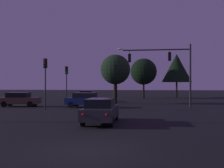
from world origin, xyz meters
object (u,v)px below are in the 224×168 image
Objects in this scene: traffic_light_corner_left at (45,74)px; tree_center_horizon at (177,68)px; traffic_light_corner_right at (66,78)px; car_crossing_left at (86,100)px; car_nearside_lane at (101,110)px; tree_left_far at (144,72)px; car_far_lane at (86,96)px; car_crossing_right at (19,99)px; tree_right_cluster at (115,70)px; traffic_signal_mast_arm at (168,63)px.

tree_center_horizon is (14.97, 25.52, 1.94)m from traffic_light_corner_left.
car_crossing_left is at bearing -49.45° from traffic_light_corner_right.
car_nearside_lane is 31.32m from tree_left_far.
car_far_lane is 0.60× the size of tree_center_horizon.
car_crossing_right is (-4.18, -3.50, -2.39)m from traffic_light_corner_right.
car_crossing_left is 9.80m from car_far_lane.
car_crossing_right is at bearing -147.75° from tree_right_cluster.
traffic_signal_mast_arm is at bearing -98.88° from tree_center_horizon.
car_nearside_lane is at bearing -66.60° from traffic_light_corner_right.
car_crossing_left is at bearing -110.91° from tree_right_cluster.
car_crossing_right is at bearing -130.53° from tree_center_horizon.
traffic_light_corner_right is at bearing -100.82° from car_far_lane.
car_nearside_lane is at bearing -86.90° from tree_right_cluster.
car_crossing_left is (3.23, 3.09, -2.59)m from traffic_light_corner_left.
tree_left_far is 0.87× the size of tree_center_horizon.
traffic_light_corner_left is (-11.65, -4.31, -1.21)m from traffic_signal_mast_arm.
tree_left_far is (5.86, 19.66, 3.79)m from car_crossing_left.
tree_center_horizon is at bearing 49.47° from car_crossing_right.
tree_right_cluster is at bearing -120.03° from tree_center_horizon.
traffic_light_corner_right reaches higher than car_crossing_left.
car_nearside_lane is at bearing -47.12° from car_crossing_right.
traffic_light_corner_right is 0.96× the size of car_far_lane.
tree_center_horizon is 18.68m from tree_right_cluster.
traffic_signal_mast_arm is 7.87m from tree_right_cluster.
traffic_signal_mast_arm is 1.25× the size of tree_right_cluster.
car_far_lane is (1.24, 12.68, -2.59)m from traffic_light_corner_left.
traffic_light_corner_right is 5.95m from car_crossing_right.
traffic_light_corner_right is at bearing 89.09° from traffic_light_corner_left.
tree_left_far is at bearing 75.48° from tree_right_cluster.
traffic_signal_mast_arm is at bearing -82.11° from tree_left_far.
tree_center_horizon reaches higher than car_nearside_lane.
car_nearside_lane is 17.96m from tree_right_cluster.
tree_right_cluster is at bearing -104.52° from tree_left_far.
traffic_light_corner_left reaches higher than car_crossing_left.
car_crossing_right is (-7.31, 0.16, 0.00)m from car_crossing_left.
traffic_signal_mast_arm is 1.77× the size of car_crossing_left.
traffic_signal_mast_arm reaches higher than car_crossing_right.
car_nearside_lane is 15.67m from car_crossing_right.
tree_left_far reaches higher than car_crossing_left.
traffic_signal_mast_arm is 1.59× the size of traffic_light_corner_left.
traffic_signal_mast_arm is at bearing -40.03° from tree_right_cluster.
car_far_lane is at bearing 84.40° from traffic_light_corner_left.
car_nearside_lane is 0.99× the size of car_far_lane.
tree_right_cluster reaches higher than car_crossing_right.
traffic_light_corner_left is at bearing -121.03° from tree_right_cluster.
traffic_light_corner_left is 5.82m from car_crossing_right.
tree_left_far is at bearing 85.37° from car_nearside_lane.
tree_left_far is (2.51, 30.98, 3.79)m from car_nearside_lane.
traffic_light_corner_left is at bearing -120.40° from tree_center_horizon.
tree_right_cluster is (-0.95, 17.60, 3.43)m from car_nearside_lane.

